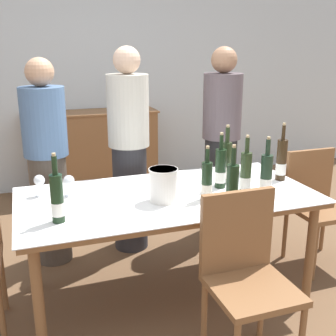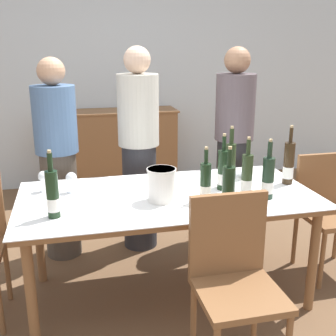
{
  "view_description": "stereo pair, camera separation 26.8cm",
  "coord_description": "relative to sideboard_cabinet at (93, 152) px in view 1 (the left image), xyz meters",
  "views": [
    {
      "loc": [
        -0.85,
        -2.43,
        1.68
      ],
      "look_at": [
        0.0,
        0.0,
        0.92
      ],
      "focal_mm": 45.0,
      "sensor_mm": 36.0,
      "label": 1
    },
    {
      "loc": [
        -0.59,
        -2.5,
        1.68
      ],
      "look_at": [
        0.0,
        0.0,
        0.92
      ],
      "focal_mm": 45.0,
      "sensor_mm": 36.0,
      "label": 2
    }
  ],
  "objects": [
    {
      "name": "wine_bottle_6",
      "position": [
        0.38,
        -2.68,
        0.4
      ],
      "size": [
        0.07,
        0.07,
        0.39
      ],
      "color": "black",
      "rests_on": "dining_table"
    },
    {
      "name": "back_wall",
      "position": [
        0.11,
        0.29,
        0.93
      ],
      "size": [
        8.0,
        0.1,
        2.8
      ],
      "color": "silver",
      "rests_on": "ground_plane"
    },
    {
      "name": "wine_glass_1",
      "position": [
        0.56,
        -2.4,
        0.38
      ],
      "size": [
        0.08,
        0.08,
        0.15
      ],
      "color": "white",
      "rests_on": "dining_table"
    },
    {
      "name": "wine_bottle_0",
      "position": [
        -0.6,
        -2.53,
        0.4
      ],
      "size": [
        0.07,
        0.07,
        0.39
      ],
      "color": "black",
      "rests_on": "dining_table"
    },
    {
      "name": "person_guest_left",
      "position": [
        0.06,
        -1.54,
        0.37
      ],
      "size": [
        0.33,
        0.33,
        1.66
      ],
      "color": "#2D2D33",
      "rests_on": "ground_plane"
    },
    {
      "name": "ice_bucket",
      "position": [
        0.05,
        -2.42,
        0.38
      ],
      "size": [
        0.18,
        0.18,
        0.21
      ],
      "color": "white",
      "rests_on": "dining_table"
    },
    {
      "name": "chair_right_end",
      "position": [
        1.36,
        -2.24,
        0.05
      ],
      "size": [
        0.42,
        0.42,
        0.89
      ],
      "color": "brown",
      "rests_on": "ground_plane"
    },
    {
      "name": "wine_glass_2",
      "position": [
        -0.49,
        -2.13,
        0.36
      ],
      "size": [
        0.07,
        0.07,
        0.14
      ],
      "color": "white",
      "rests_on": "dining_table"
    },
    {
      "name": "sideboard_cabinet",
      "position": [
        0.0,
        0.0,
        0.0
      ],
      "size": [
        1.5,
        0.46,
        0.94
      ],
      "color": "brown",
      "rests_on": "ground_plane"
    },
    {
      "name": "chair_near_front",
      "position": [
        0.3,
        -3.03,
        0.08
      ],
      "size": [
        0.42,
        0.42,
        0.94
      ],
      "color": "brown",
      "rests_on": "ground_plane"
    },
    {
      "name": "wine_bottle_7",
      "position": [
        0.71,
        -2.53,
        0.39
      ],
      "size": [
        0.08,
        0.08,
        0.38
      ],
      "color": "#1E3323",
      "rests_on": "dining_table"
    },
    {
      "name": "dining_table",
      "position": [
        0.11,
        -2.32,
        0.2
      ],
      "size": [
        1.91,
        0.95,
        0.74
      ],
      "color": "brown",
      "rests_on": "ground_plane"
    },
    {
      "name": "wine_bottle_1",
      "position": [
        0.57,
        -2.24,
        0.41
      ],
      "size": [
        0.07,
        0.07,
        0.41
      ],
      "color": "#28381E",
      "rests_on": "dining_table"
    },
    {
      "name": "wine_bottle_3",
      "position": [
        0.98,
        -2.3,
        0.41
      ],
      "size": [
        0.07,
        0.07,
        0.41
      ],
      "color": "#332314",
      "rests_on": "dining_table"
    },
    {
      "name": "person_guest_right",
      "position": [
        0.88,
        -1.54,
        0.36
      ],
      "size": [
        0.33,
        0.33,
        1.66
      ],
      "color": "#262628",
      "rests_on": "ground_plane"
    },
    {
      "name": "wine_glass_0",
      "position": [
        -0.67,
        -2.07,
        0.37
      ],
      "size": [
        0.07,
        0.07,
        0.14
      ],
      "color": "white",
      "rests_on": "dining_table"
    },
    {
      "name": "wine_bottle_4",
      "position": [
        0.59,
        -2.48,
        0.4
      ],
      "size": [
        0.07,
        0.07,
        0.39
      ],
      "color": "#28381E",
      "rests_on": "dining_table"
    },
    {
      "name": "wine_bottle_5",
      "position": [
        0.5,
        -2.3,
        0.39
      ],
      "size": [
        0.08,
        0.08,
        0.38
      ],
      "color": "black",
      "rests_on": "dining_table"
    },
    {
      "name": "person_host",
      "position": [
        -0.59,
        -1.55,
        0.32
      ],
      "size": [
        0.33,
        0.33,
        1.59
      ],
      "color": "#51473D",
      "rests_on": "ground_plane"
    },
    {
      "name": "wine_bottle_2",
      "position": [
        0.31,
        -2.48,
        0.38
      ],
      "size": [
        0.07,
        0.07,
        0.35
      ],
      "color": "black",
      "rests_on": "dining_table"
    },
    {
      "name": "ground_plane",
      "position": [
        0.11,
        -2.32,
        -0.47
      ],
      "size": [
        12.0,
        12.0,
        0.0
      ],
      "primitive_type": "plane",
      "color": "brown"
    }
  ]
}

